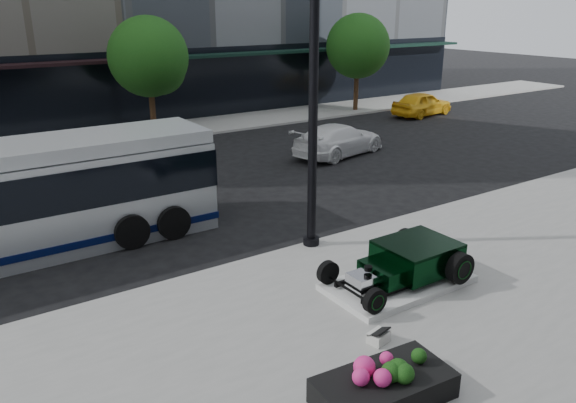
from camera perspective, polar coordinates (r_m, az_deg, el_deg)
ground at (r=17.21m, az=-0.78°, el=-1.94°), size 120.00×120.00×0.00m
sidewalk_far at (r=29.47m, az=-15.90°, el=6.49°), size 70.00×4.00×0.12m
street_trees at (r=28.41m, az=-13.74°, el=13.82°), size 29.80×3.80×5.70m
display_plinth at (r=13.32m, az=11.12°, el=-8.10°), size 3.40×1.80×0.15m
hot_rod at (r=13.31m, az=12.29°, el=-5.78°), size 3.22×2.00×0.81m
info_plaque at (r=11.19m, az=9.19°, el=-13.38°), size 0.45×0.38×0.31m
lamppost at (r=14.20m, az=2.57°, el=9.32°), size 0.44×0.44×7.92m
flower_planter at (r=9.74m, az=9.71°, el=-17.98°), size 2.35×1.32×0.74m
white_sedan at (r=24.74m, az=5.20°, el=6.29°), size 5.05×2.96×1.38m
yellow_taxi at (r=34.63m, az=13.47°, el=9.64°), size 4.37×2.21×1.43m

